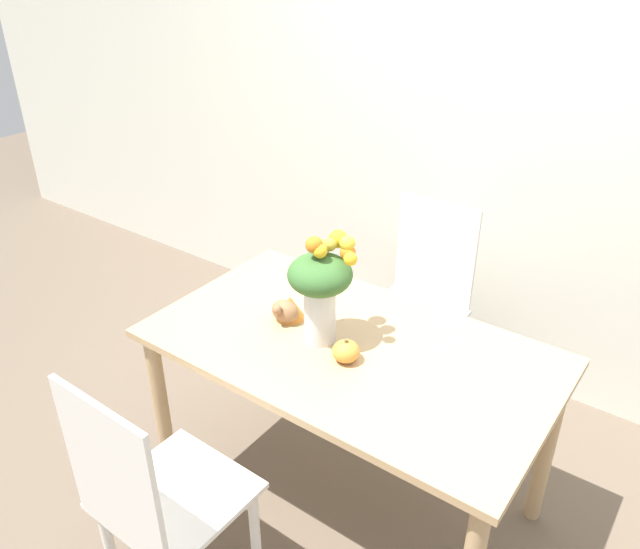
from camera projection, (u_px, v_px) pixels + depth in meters
name	position (u px, v px, depth m)	size (l,w,h in m)	color
ground_plane	(345.00, 494.00, 2.59)	(12.00, 12.00, 0.00)	brown
wall_back	(500.00, 110.00, 2.78)	(8.00, 0.06, 2.70)	silver
dining_table	(349.00, 367.00, 2.27)	(1.44, 0.83, 0.76)	tan
flower_vase	(321.00, 286.00, 2.15)	(0.24, 0.25, 0.41)	silver
pumpkin	(346.00, 351.00, 2.12)	(0.10, 0.10, 0.09)	gold
turkey_figurine	(288.00, 309.00, 2.34)	(0.11, 0.15, 0.09)	#936642
dining_chair_near_window	(420.00, 303.00, 2.95)	(0.42, 0.42, 0.99)	white
dining_chair_far_side	(156.00, 501.00, 1.92)	(0.43, 0.43, 0.99)	white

